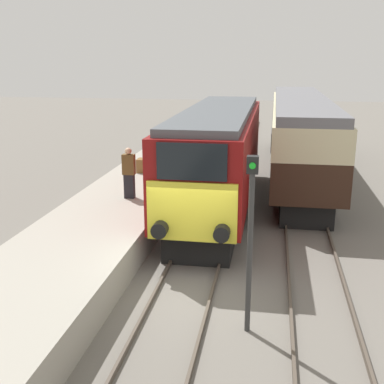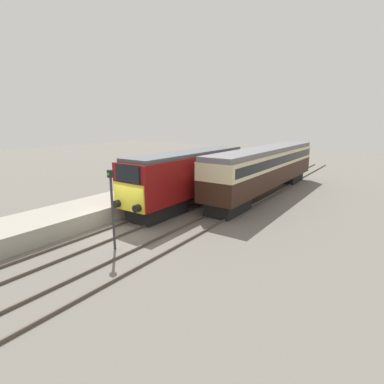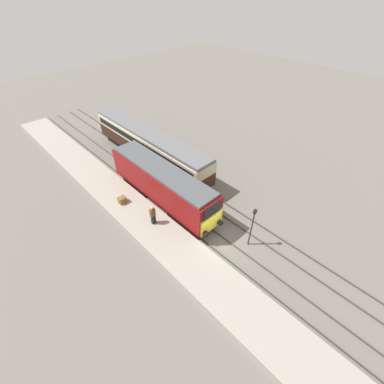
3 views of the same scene
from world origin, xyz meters
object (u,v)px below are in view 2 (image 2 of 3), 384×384
(signal_post, at_px, (112,203))
(passenger_carriage, at_px, (266,166))
(person_on_platform, at_px, (140,180))
(locomotive, at_px, (190,176))
(luggage_crate, at_px, (169,179))

(signal_post, bearing_deg, passenger_carriage, 83.70)
(person_on_platform, bearing_deg, passenger_carriage, 54.40)
(locomotive, xyz_separation_m, person_on_platform, (-2.94, -2.29, -0.31))
(locomotive, distance_m, passenger_carriage, 7.39)
(locomotive, height_order, person_on_platform, locomotive)
(signal_post, relative_size, luggage_crate, 5.66)
(person_on_platform, bearing_deg, luggage_crate, 96.96)
(signal_post, bearing_deg, locomotive, 100.88)
(passenger_carriage, xyz_separation_m, luggage_crate, (-6.83, -4.80, -1.15))
(locomotive, relative_size, person_on_platform, 6.96)
(person_on_platform, bearing_deg, signal_post, -54.71)
(passenger_carriage, relative_size, luggage_crate, 25.49)
(passenger_carriage, height_order, person_on_platform, passenger_carriage)
(person_on_platform, height_order, signal_post, signal_post)
(locomotive, distance_m, luggage_crate, 3.97)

